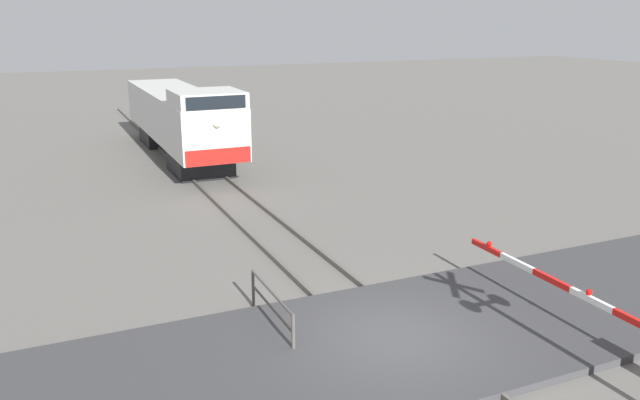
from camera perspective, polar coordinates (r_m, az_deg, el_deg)
The scene contains 7 objects.
ground_plane at distance 14.42m, azimuth 6.65°, elevation -12.50°, with size 160.00×160.00×0.00m, color #605E59.
rail_track_left at distance 14.07m, azimuth 4.08°, elevation -12.85°, with size 0.08×80.00×0.15m, color #59544C.
rail_track_right at distance 14.73m, azimuth 9.12°, elevation -11.63°, with size 0.08×80.00×0.15m, color #59544C.
road_surface at distance 14.38m, azimuth 6.66°, elevation -12.20°, with size 36.00×5.37×0.17m, color #38383A.
locomotive at distance 32.81m, azimuth -12.24°, elevation 7.07°, with size 2.84×14.48×3.89m.
crossing_gate at distance 14.70m, azimuth 25.59°, elevation -10.23°, with size 0.36×6.65×1.18m.
guard_railing at distance 14.70m, azimuth -4.31°, elevation -9.14°, with size 0.08×2.70×0.95m.
Camera 1 is at (-6.62, -10.83, 6.84)m, focal length 36.14 mm.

